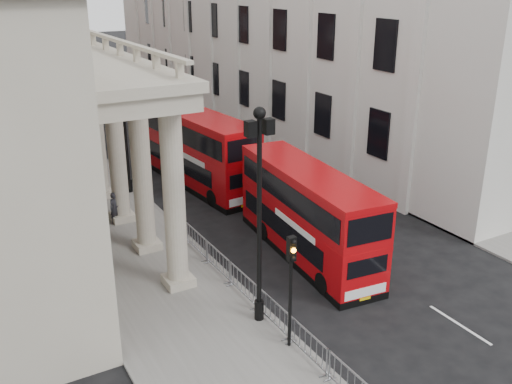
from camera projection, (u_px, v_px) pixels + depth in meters
name	position (u px, v px, depth m)	size (l,w,h in m)	color
ground	(334.00, 375.00, 19.14)	(260.00, 260.00, 0.00)	black
sidewalk_west	(56.00, 156.00, 42.14)	(6.00, 140.00, 0.12)	slate
sidewalk_east	(251.00, 129.00, 49.74)	(3.00, 140.00, 0.12)	slate
kerb	(96.00, 151.00, 43.50)	(0.20, 140.00, 0.14)	slate
lamp_post_south	(259.00, 204.00, 20.37)	(1.05, 0.44, 8.32)	black
lamp_post_mid	(124.00, 115.00, 33.39)	(1.05, 0.44, 8.32)	black
lamp_post_north	(64.00, 76.00, 46.41)	(1.05, 0.44, 8.32)	black
traffic_light	(291.00, 272.00, 19.42)	(0.28, 0.33, 4.30)	black
crowd_barriers	(290.00, 328.00, 20.55)	(0.50, 18.75, 1.10)	gray
bus_near	(307.00, 211.00, 26.63)	(3.30, 10.11, 4.29)	#AD080C
bus_far	(198.00, 148.00, 35.81)	(3.49, 10.94, 4.65)	#AD080C
pedestrian_a	(115.00, 208.00, 30.36)	(0.63, 0.41, 1.72)	black
pedestrian_b	(75.00, 216.00, 29.24)	(0.88, 0.69, 1.81)	black
pedestrian_c	(93.00, 168.00, 36.86)	(0.79, 0.51, 1.61)	black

